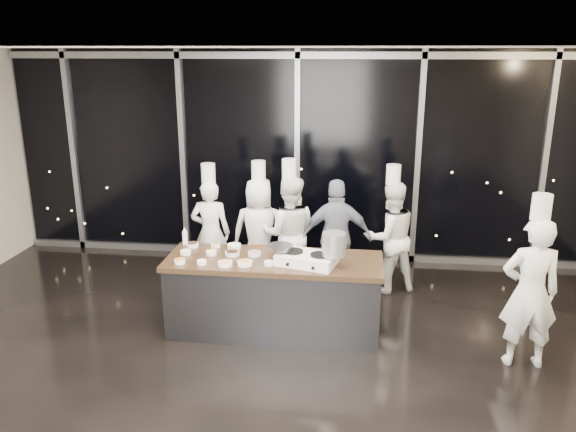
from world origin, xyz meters
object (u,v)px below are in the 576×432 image
Objects in this scene: stock_pot at (334,244)px; guest at (337,238)px; chef_center at (289,233)px; chef_left at (259,231)px; chef_right at (390,236)px; chef_side at (530,291)px; demo_counter at (274,295)px; stove at (307,259)px; chef_far_left at (211,231)px; frying_pan at (280,247)px.

stock_pot is 1.39m from guest.
chef_left is at bearing -17.42° from chef_center.
chef_right is 2.19m from chef_side.
demo_counter is 1.43m from chef_left.
chef_center reaches higher than stock_pot.
stove is 2.79× the size of stock_pot.
stock_pot is at bearing 42.88° from chef_right.
chef_center is 0.98× the size of chef_side.
demo_counter is 1.00m from stock_pot.
stove is 0.40× the size of chef_left.
chef_far_left is 0.68m from chef_left.
chef_far_left is 2.45m from chef_right.
chef_far_left is 1.09× the size of guest.
chef_right is (2.45, 0.07, 0.00)m from chef_far_left.
chef_far_left is (-1.76, 1.45, -0.40)m from stock_pot.
guest is 2.55m from chef_side.
demo_counter is 0.62m from frying_pan.
chef_far_left is 1.75m from guest.
guest reaches higher than frying_pan.
chef_right is at bearing 70.38° from stove.
chef_left is at bearing -178.68° from chef_far_left.
frying_pan is at bearing 103.67° from chef_left.
chef_left is at bearing 125.73° from stock_pot.
stock_pot is 0.15× the size of chef_far_left.
chef_center is at bearing -12.33° from guest.
chef_left reaches higher than guest.
chef_left is 1.78m from chef_right.
guest is (0.67, 1.16, 0.34)m from demo_counter.
chef_center is at bearing 162.04° from chef_left.
demo_counter is 1.70m from chef_far_left.
chef_side is at bearing 143.81° from chef_center.
chef_far_left is at bearing 129.99° from demo_counter.
chef_far_left is 1.10m from chef_center.
guest is at bearing 78.31° from frying_pan.
stove is 0.45× the size of guest.
frying_pan is at bearing 168.34° from stock_pot.
chef_side is at bearing 136.53° from guest.
chef_center is 3.13m from chef_side.
guest reaches higher than stove.
chef_right is 0.95× the size of chef_side.
chef_side is at bearing 104.32° from chef_right.
chef_center is (0.03, 1.23, 0.35)m from demo_counter.
chef_right reaches higher than guest.
demo_counter is at bearing 162.45° from frying_pan.
stove is at bearing -9.61° from chef_side.
chef_far_left is 0.93× the size of chef_side.
chef_far_left reaches higher than frying_pan.
chef_side is (3.77, -1.68, 0.06)m from chef_far_left.
chef_far_left is at bearing -6.98° from chef_center.
stock_pot is at bearing 84.75° from guest.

